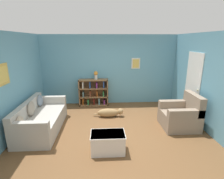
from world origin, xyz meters
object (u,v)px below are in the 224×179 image
couch (40,119)px  coffee_table (108,142)px  bookshelf (94,92)px  recliner_chair (181,115)px  dog (110,113)px  vase (96,75)px

couch → coffee_table: bearing=-31.3°
coffee_table → bookshelf: bearing=98.2°
recliner_chair → dog: bearing=158.0°
recliner_chair → dog: recliner_chair is taller
couch → vase: (1.48, 1.87, 0.86)m
dog → vase: (-0.45, 1.13, 1.02)m
bookshelf → recliner_chair: bookshelf is taller
vase → couch: bearing=-128.3°
couch → bookshelf: bookshelf is taller
bookshelf → dog: (0.55, -1.16, -0.34)m
coffee_table → dog: size_ratio=0.76×
recliner_chair → couch: bearing=179.1°
coffee_table → couch: bearing=148.7°
bookshelf → vase: vase is taller
coffee_table → vase: 3.12m
bookshelf → coffee_table: bearing=-81.8°
couch → recliner_chair: recliner_chair is taller
couch → vase: vase is taller
bookshelf → coffee_table: bookshelf is taller
couch → dog: 2.07m
couch → recliner_chair: 3.91m
bookshelf → coffee_table: 3.03m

